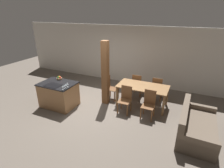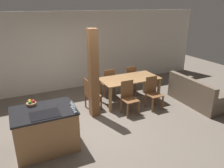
{
  "view_description": "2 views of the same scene",
  "coord_description": "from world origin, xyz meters",
  "px_view_note": "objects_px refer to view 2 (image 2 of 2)",
  "views": [
    {
      "loc": [
        2.92,
        -4.85,
        3.29
      ],
      "look_at": [
        0.6,
        0.2,
        0.95
      ],
      "focal_mm": 28.0,
      "sensor_mm": 36.0,
      "label": 1
    },
    {
      "loc": [
        -1.72,
        -4.6,
        2.92
      ],
      "look_at": [
        0.6,
        0.2,
        0.95
      ],
      "focal_mm": 35.0,
      "sensor_mm": 36.0,
      "label": 2
    }
  ],
  "objects_px": {
    "kitchen_island": "(45,129)",
    "wine_glass_middle": "(74,105)",
    "wine_glass_near": "(75,107)",
    "timber_post": "(94,75)",
    "wine_glass_end": "(71,102)",
    "dining_chair_head_end": "(90,94)",
    "dining_chair_near_left": "(129,97)",
    "dining_chair_far_right": "(129,79)",
    "couch": "(198,95)",
    "dining_table": "(129,81)",
    "dining_chair_far_left": "(108,82)",
    "fruit_bowl": "(31,103)",
    "wine_glass_far": "(73,103)",
    "dining_chair_near_right": "(153,92)"
  },
  "relations": [
    {
      "from": "wine_glass_end",
      "to": "dining_chair_far_right",
      "type": "bearing_deg",
      "value": 39.02
    },
    {
      "from": "wine_glass_far",
      "to": "dining_table",
      "type": "height_order",
      "value": "wine_glass_far"
    },
    {
      "from": "dining_chair_near_right",
      "to": "dining_chair_far_left",
      "type": "xyz_separation_m",
      "value": [
        -0.82,
        1.37,
        0.0
      ]
    },
    {
      "from": "wine_glass_middle",
      "to": "dining_chair_far_left",
      "type": "height_order",
      "value": "wine_glass_middle"
    },
    {
      "from": "dining_chair_near_left",
      "to": "kitchen_island",
      "type": "bearing_deg",
      "value": -165.34
    },
    {
      "from": "wine_glass_end",
      "to": "couch",
      "type": "bearing_deg",
      "value": 5.45
    },
    {
      "from": "wine_glass_far",
      "to": "dining_chair_far_right",
      "type": "distance_m",
      "value": 3.47
    },
    {
      "from": "wine_glass_end",
      "to": "couch",
      "type": "relative_size",
      "value": 0.09
    },
    {
      "from": "wine_glass_middle",
      "to": "dining_chair_near_right",
      "type": "bearing_deg",
      "value": 19.38
    },
    {
      "from": "wine_glass_end",
      "to": "wine_glass_middle",
      "type": "bearing_deg",
      "value": -90.0
    },
    {
      "from": "dining_chair_head_end",
      "to": "dining_chair_near_left",
      "type": "bearing_deg",
      "value": -128.02
    },
    {
      "from": "couch",
      "to": "wine_glass_near",
      "type": "bearing_deg",
      "value": 100.44
    },
    {
      "from": "timber_post",
      "to": "kitchen_island",
      "type": "bearing_deg",
      "value": -147.75
    },
    {
      "from": "kitchen_island",
      "to": "dining_chair_near_left",
      "type": "height_order",
      "value": "dining_chair_near_left"
    },
    {
      "from": "wine_glass_middle",
      "to": "couch",
      "type": "height_order",
      "value": "wine_glass_middle"
    },
    {
      "from": "fruit_bowl",
      "to": "kitchen_island",
      "type": "bearing_deg",
      "value": -61.05
    },
    {
      "from": "wine_glass_middle",
      "to": "wine_glass_far",
      "type": "relative_size",
      "value": 1.0
    },
    {
      "from": "dining_chair_near_right",
      "to": "couch",
      "type": "bearing_deg",
      "value": -14.32
    },
    {
      "from": "fruit_bowl",
      "to": "dining_chair_near_right",
      "type": "bearing_deg",
      "value": 4.87
    },
    {
      "from": "timber_post",
      "to": "couch",
      "type": "bearing_deg",
      "value": -11.96
    },
    {
      "from": "wine_glass_end",
      "to": "dining_chair_far_left",
      "type": "relative_size",
      "value": 0.17
    },
    {
      "from": "dining_chair_far_right",
      "to": "timber_post",
      "type": "xyz_separation_m",
      "value": [
        -1.72,
        -1.07,
        0.69
      ]
    },
    {
      "from": "dining_chair_near_right",
      "to": "dining_chair_far_left",
      "type": "height_order",
      "value": "same"
    },
    {
      "from": "kitchen_island",
      "to": "fruit_bowl",
      "type": "distance_m",
      "value": 0.63
    },
    {
      "from": "fruit_bowl",
      "to": "timber_post",
      "type": "height_order",
      "value": "timber_post"
    },
    {
      "from": "wine_glass_near",
      "to": "dining_chair_near_left",
      "type": "xyz_separation_m",
      "value": [
        1.81,
        1.01,
        -0.54
      ]
    },
    {
      "from": "dining_chair_far_left",
      "to": "wine_glass_middle",
      "type": "bearing_deg",
      "value": 51.75
    },
    {
      "from": "wine_glass_middle",
      "to": "couch",
      "type": "bearing_deg",
      "value": 7.78
    },
    {
      "from": "fruit_bowl",
      "to": "wine_glass_near",
      "type": "bearing_deg",
      "value": -44.04
    },
    {
      "from": "wine_glass_far",
      "to": "dining_chair_far_right",
      "type": "relative_size",
      "value": 0.17
    },
    {
      "from": "wine_glass_middle",
      "to": "wine_glass_far",
      "type": "xyz_separation_m",
      "value": [
        0.0,
        0.08,
        0.0
      ]
    },
    {
      "from": "wine_glass_end",
      "to": "dining_chair_head_end",
      "type": "distance_m",
      "value": 1.8
    },
    {
      "from": "wine_glass_far",
      "to": "dining_chair_head_end",
      "type": "height_order",
      "value": "wine_glass_far"
    },
    {
      "from": "wine_glass_near",
      "to": "timber_post",
      "type": "xyz_separation_m",
      "value": [
        0.9,
        1.31,
        0.15
      ]
    },
    {
      "from": "wine_glass_end",
      "to": "dining_chair_head_end",
      "type": "relative_size",
      "value": 0.17
    },
    {
      "from": "wine_glass_end",
      "to": "dining_chair_near_left",
      "type": "relative_size",
      "value": 0.17
    },
    {
      "from": "wine_glass_end",
      "to": "timber_post",
      "type": "height_order",
      "value": "timber_post"
    },
    {
      "from": "dining_chair_near_left",
      "to": "dining_chair_head_end",
      "type": "distance_m",
      "value": 1.11
    },
    {
      "from": "dining_chair_near_right",
      "to": "dining_chair_head_end",
      "type": "relative_size",
      "value": 1.0
    },
    {
      "from": "dining_table",
      "to": "timber_post",
      "type": "height_order",
      "value": "timber_post"
    },
    {
      "from": "kitchen_island",
      "to": "wine_glass_middle",
      "type": "distance_m",
      "value": 0.86
    },
    {
      "from": "dining_chair_near_left",
      "to": "couch",
      "type": "height_order",
      "value": "dining_chair_near_left"
    },
    {
      "from": "timber_post",
      "to": "wine_glass_end",
      "type": "bearing_deg",
      "value": -130.41
    },
    {
      "from": "wine_glass_near",
      "to": "wine_glass_end",
      "type": "height_order",
      "value": "same"
    },
    {
      "from": "wine_glass_middle",
      "to": "dining_chair_head_end",
      "type": "relative_size",
      "value": 0.17
    },
    {
      "from": "fruit_bowl",
      "to": "couch",
      "type": "distance_m",
      "value": 4.86
    },
    {
      "from": "wine_glass_middle",
      "to": "dining_chair_near_right",
      "type": "height_order",
      "value": "wine_glass_middle"
    },
    {
      "from": "wine_glass_end",
      "to": "dining_chair_far_right",
      "type": "height_order",
      "value": "wine_glass_end"
    },
    {
      "from": "dining_chair_near_right",
      "to": "dining_chair_far_left",
      "type": "distance_m",
      "value": 1.59
    },
    {
      "from": "dining_table",
      "to": "dining_chair_far_left",
      "type": "height_order",
      "value": "dining_chair_far_left"
    }
  ]
}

